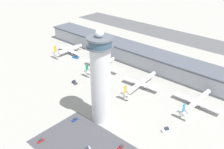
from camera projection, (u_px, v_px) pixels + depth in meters
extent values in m
plane|color=#9E9B93|center=(77.00, 85.00, 207.74)|extent=(1000.00, 1000.00, 0.00)
cube|color=#A3A8B2|center=(130.00, 53.00, 250.71)|extent=(216.97, 22.00, 13.56)
cube|color=#4C515B|center=(130.00, 46.00, 247.18)|extent=(216.97, 25.00, 1.60)
cube|color=#515154|center=(176.00, 36.00, 316.93)|extent=(325.45, 44.00, 0.01)
cylinder|color=silver|center=(101.00, 86.00, 155.80)|extent=(12.56, 12.56, 51.23)
cylinder|color=#565B66|center=(100.00, 47.00, 143.70)|extent=(15.84, 15.84, 0.80)
cylinder|color=#334C60|center=(100.00, 43.00, 142.52)|extent=(14.57, 14.57, 4.25)
cylinder|color=#565B66|center=(100.00, 38.00, 141.30)|extent=(15.84, 15.84, 1.00)
sphere|color=white|center=(100.00, 33.00, 139.89)|extent=(5.09, 5.09, 5.09)
cylinder|color=silver|center=(69.00, 50.00, 264.18)|extent=(4.80, 25.94, 4.31)
cone|color=silver|center=(79.00, 46.00, 273.81)|extent=(4.38, 3.96, 4.31)
cone|color=silver|center=(57.00, 54.00, 254.13)|extent=(3.98, 5.25, 3.88)
cube|color=silver|center=(69.00, 50.00, 264.87)|extent=(33.39, 5.03, 0.44)
cylinder|color=#A8A8B2|center=(66.00, 49.00, 270.34)|extent=(2.46, 4.79, 2.37)
cylinder|color=#A8A8B2|center=(74.00, 53.00, 261.90)|extent=(2.46, 4.79, 2.37)
cube|color=orange|center=(55.00, 49.00, 250.86)|extent=(0.35, 2.81, 6.90)
cube|color=silver|center=(55.00, 54.00, 253.00)|extent=(12.11, 2.23, 0.24)
cylinder|color=black|center=(77.00, 50.00, 273.37)|extent=(0.28, 0.28, 2.51)
cylinder|color=black|center=(71.00, 54.00, 263.76)|extent=(0.28, 0.28, 2.51)
cylinder|color=black|center=(67.00, 52.00, 267.41)|extent=(0.28, 0.28, 2.51)
cylinder|color=white|center=(101.00, 65.00, 231.09)|extent=(5.31, 30.72, 3.51)
cone|color=white|center=(112.00, 59.00, 242.77)|extent=(3.69, 3.36, 3.51)
cone|color=white|center=(88.00, 72.00, 219.05)|extent=(3.40, 4.39, 3.16)
cube|color=white|center=(101.00, 65.00, 231.80)|extent=(38.42, 6.65, 0.44)
cylinder|color=#A8A8B2|center=(96.00, 64.00, 237.41)|extent=(2.15, 3.97, 1.93)
cylinder|color=#A8A8B2|center=(109.00, 69.00, 228.56)|extent=(2.15, 3.97, 1.93)
cube|color=#14704C|center=(87.00, 67.00, 216.34)|extent=(0.46, 2.81, 5.61)
cube|color=white|center=(87.00, 72.00, 218.02)|extent=(9.92, 2.58, 0.24)
cylinder|color=black|center=(110.00, 63.00, 242.30)|extent=(0.28, 0.28, 2.75)
cylinder|color=black|center=(103.00, 69.00, 231.06)|extent=(0.28, 0.28, 2.75)
cylinder|color=black|center=(99.00, 67.00, 233.77)|extent=(0.28, 0.28, 2.75)
cylinder|color=silver|center=(140.00, 83.00, 200.95)|extent=(6.69, 37.36, 3.75)
cone|color=silver|center=(153.00, 74.00, 215.22)|extent=(4.01, 3.66, 3.75)
cone|color=silver|center=(126.00, 94.00, 186.28)|extent=(3.72, 4.75, 3.38)
cube|color=silver|center=(141.00, 84.00, 201.78)|extent=(32.67, 6.96, 0.44)
cylinder|color=#A8A8B2|center=(134.00, 82.00, 206.66)|extent=(2.38, 4.28, 2.06)
cylinder|color=#A8A8B2|center=(149.00, 87.00, 199.35)|extent=(2.38, 4.28, 2.06)
cube|color=orange|center=(125.00, 89.00, 183.38)|extent=(0.52, 2.81, 6.00)
cube|color=silver|center=(125.00, 95.00, 185.19)|extent=(10.63, 2.83, 0.24)
cylinder|color=black|center=(151.00, 79.00, 214.68)|extent=(0.28, 0.28, 2.68)
cylinder|color=black|center=(143.00, 88.00, 200.99)|extent=(0.28, 0.28, 2.68)
cylinder|color=black|center=(138.00, 86.00, 203.81)|extent=(0.28, 0.28, 2.68)
cylinder|color=white|center=(196.00, 102.00, 177.78)|extent=(4.50, 32.19, 3.78)
cone|color=white|center=(207.00, 92.00, 189.25)|extent=(3.86, 3.49, 3.78)
cone|color=white|center=(184.00, 113.00, 165.95)|extent=(3.51, 4.62, 3.41)
cube|color=white|center=(197.00, 102.00, 178.51)|extent=(36.18, 5.21, 0.44)
cylinder|color=#A8A8B2|center=(187.00, 99.00, 184.28)|extent=(2.17, 4.21, 2.08)
cylinder|color=#A8A8B2|center=(207.00, 107.00, 175.09)|extent=(2.17, 4.21, 2.08)
cube|color=#197FB2|center=(184.00, 108.00, 163.08)|extent=(0.36, 2.81, 6.06)
cube|color=white|center=(183.00, 113.00, 164.93)|extent=(10.64, 2.24, 0.24)
cylinder|color=black|center=(205.00, 97.00, 188.82)|extent=(0.28, 0.28, 2.44)
cylinder|color=black|center=(199.00, 107.00, 177.53)|extent=(0.28, 0.28, 2.44)
cylinder|color=black|center=(192.00, 104.00, 180.73)|extent=(0.28, 0.28, 2.44)
cube|color=black|center=(75.00, 83.00, 209.67)|extent=(5.14, 2.96, 0.12)
cube|color=#2D333D|center=(75.00, 83.00, 209.34)|extent=(6.06, 3.20, 1.54)
cube|color=#232D38|center=(74.00, 81.00, 209.09)|extent=(2.04, 2.27, 1.26)
cube|color=black|center=(97.00, 82.00, 212.36)|extent=(3.99, 5.11, 0.12)
cube|color=#2D333D|center=(97.00, 81.00, 211.99)|extent=(4.46, 5.94, 1.69)
cube|color=#232D38|center=(97.00, 79.00, 211.74)|extent=(2.53, 2.36, 1.38)
cube|color=black|center=(76.00, 58.00, 256.26)|extent=(6.12, 3.75, 0.12)
cube|color=#195699|center=(76.00, 57.00, 255.91)|extent=(7.19, 4.13, 1.65)
cube|color=#232D38|center=(76.00, 56.00, 254.93)|extent=(2.52, 2.62, 1.35)
cube|color=black|center=(168.00, 131.00, 156.62)|extent=(5.49, 7.00, 0.12)
cube|color=silver|center=(168.00, 130.00, 156.30)|extent=(6.24, 8.15, 1.50)
cube|color=#232D38|center=(167.00, 128.00, 155.45)|extent=(3.11, 3.18, 1.23)
cube|color=black|center=(41.00, 141.00, 148.36)|extent=(1.67, 3.65, 0.12)
cube|color=red|center=(41.00, 141.00, 148.20)|extent=(1.74, 4.34, 0.79)
cube|color=#232D38|center=(41.00, 140.00, 147.80)|extent=(1.53, 2.39, 0.64)
cube|color=black|center=(75.00, 120.00, 166.05)|extent=(1.75, 3.75, 0.12)
cube|color=navy|center=(75.00, 120.00, 165.89)|extent=(1.83, 4.46, 0.81)
cube|color=#232D38|center=(75.00, 119.00, 165.62)|extent=(1.59, 2.46, 0.66)
cube|color=silver|center=(87.00, 149.00, 142.10)|extent=(1.79, 4.17, 0.84)
cube|color=#232D38|center=(87.00, 148.00, 141.68)|extent=(1.57, 2.30, 0.68)
cube|color=black|center=(121.00, 148.00, 143.66)|extent=(1.86, 3.55, 0.12)
cube|color=red|center=(121.00, 147.00, 143.51)|extent=(1.95, 4.22, 0.77)
cube|color=#232D38|center=(121.00, 146.00, 143.25)|extent=(1.69, 2.33, 0.63)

